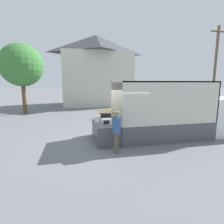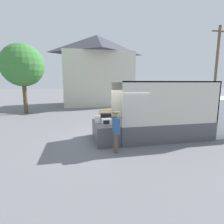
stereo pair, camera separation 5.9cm
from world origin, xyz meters
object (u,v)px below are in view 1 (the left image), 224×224
Objects in this scene: microwave at (107,121)px; utility_pole at (215,67)px; street_tree at (22,65)px; portable_generator at (106,117)px; box_truck at (186,119)px; worker_person at (116,128)px; orange_bucket at (98,119)px.

utility_pole reaches higher than microwave.
microwave is 0.07× the size of street_tree.
utility_pole is at bearing 30.38° from portable_generator.
microwave is at bearing -147.39° from utility_pole.
worker_person is (-4.41, -1.66, 0.20)m from box_truck.
box_truck reaches higher than worker_person.
microwave is 1.27m from worker_person.
microwave is at bearing 97.65° from worker_person.
street_tree is at bearing 124.61° from portable_generator.
street_tree reaches higher than box_truck.
street_tree is (-6.19, 8.97, 3.33)m from portable_generator.
utility_pole reaches higher than box_truck.
worker_person is at bearing -73.14° from orange_bucket.
box_truck is 10.88× the size of portable_generator.
street_tree is (-19.86, 0.96, -0.13)m from utility_pole.
orange_bucket is (-4.94, 0.07, 0.22)m from box_truck.
microwave is 0.81m from portable_generator.
box_truck is at bearing -0.84° from orange_bucket.
worker_person reaches higher than microwave.
portable_generator is 16.22m from utility_pole.
worker_person is at bearing -143.48° from utility_pole.
utility_pole is at bearing 42.45° from box_truck.
worker_person is (0.53, -1.74, -0.03)m from orange_bucket.
street_tree reaches higher than microwave.
orange_bucket reaches higher than microwave.
worker_person is (0.06, -2.06, -0.06)m from portable_generator.
utility_pole reaches higher than portable_generator.
box_truck is 4.60m from microwave.
street_tree is at bearing 177.24° from utility_pole.
portable_generator reaches higher than microwave.
street_tree is (-10.66, 9.37, 3.58)m from box_truck.
portable_generator is at bearing 174.88° from box_truck.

